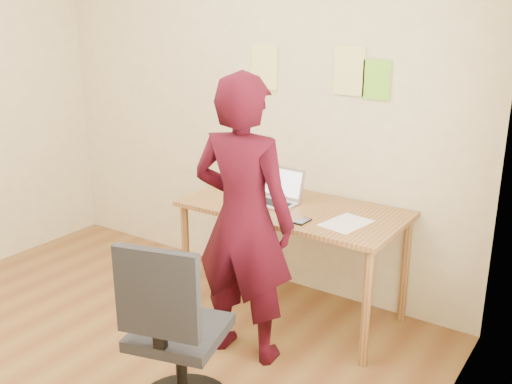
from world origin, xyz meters
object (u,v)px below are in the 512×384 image
Objects in this scene: laptop at (277,195)px; desk at (293,219)px; phone at (303,221)px; office_chair at (175,344)px; person at (243,221)px.

desk is at bearing -2.31° from laptop.
laptop reaches higher than phone.
office_chair is 0.58× the size of person.
person is (0.14, -0.57, 0.03)m from laptop.
phone is (0.32, -0.22, -0.04)m from laptop.
desk is 0.30m from phone.
laptop is 0.19× the size of person.
desk is 1.24m from office_chair.
phone is 0.07× the size of person.
office_chair is 0.77m from person.
desk is 4.51× the size of laptop.
office_chair is (0.07, -1.21, -0.25)m from desk.
person is at bearing -89.04° from desk.
office_chair is at bearing -77.64° from laptop.
person reaches higher than laptop.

